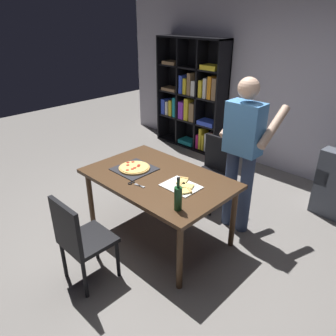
{
  "coord_description": "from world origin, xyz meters",
  "views": [
    {
      "loc": [
        2.16,
        -2.08,
        2.31
      ],
      "look_at": [
        0.0,
        0.15,
        0.8
      ],
      "focal_mm": 34.3,
      "sensor_mm": 36.0,
      "label": 1
    }
  ],
  "objects_px": {
    "kitchen_scissors": "(134,184)",
    "chair_far_side": "(213,168)",
    "dining_table": "(158,183)",
    "bookshelf": "(193,99)",
    "wine_bottle": "(178,198)",
    "person_serving_pizza": "(243,148)",
    "pepperoni_pizza_on_tray": "(134,168)",
    "chair_near_camera": "(79,237)"
  },
  "relations": [
    {
      "from": "bookshelf",
      "to": "wine_bottle",
      "type": "height_order",
      "value": "bookshelf"
    },
    {
      "from": "chair_near_camera",
      "to": "kitchen_scissors",
      "type": "distance_m",
      "value": 0.75
    },
    {
      "from": "dining_table",
      "to": "wine_bottle",
      "type": "distance_m",
      "value": 0.68
    },
    {
      "from": "chair_near_camera",
      "to": "bookshelf",
      "type": "height_order",
      "value": "bookshelf"
    },
    {
      "from": "wine_bottle",
      "to": "kitchen_scissors",
      "type": "distance_m",
      "value": 0.64
    },
    {
      "from": "kitchen_scissors",
      "to": "person_serving_pizza",
      "type": "bearing_deg",
      "value": 61.06
    },
    {
      "from": "person_serving_pizza",
      "to": "pepperoni_pizza_on_tray",
      "type": "distance_m",
      "value": 1.2
    },
    {
      "from": "bookshelf",
      "to": "wine_bottle",
      "type": "bearing_deg",
      "value": -52.1
    },
    {
      "from": "chair_far_side",
      "to": "person_serving_pizza",
      "type": "relative_size",
      "value": 0.51
    },
    {
      "from": "chair_near_camera",
      "to": "bookshelf",
      "type": "distance_m",
      "value": 3.72
    },
    {
      "from": "wine_bottle",
      "to": "kitchen_scissors",
      "type": "relative_size",
      "value": 1.6
    },
    {
      "from": "bookshelf",
      "to": "pepperoni_pizza_on_tray",
      "type": "bearing_deg",
      "value": -63.59
    },
    {
      "from": "dining_table",
      "to": "pepperoni_pizza_on_tray",
      "type": "height_order",
      "value": "pepperoni_pizza_on_tray"
    },
    {
      "from": "chair_far_side",
      "to": "person_serving_pizza",
      "type": "distance_m",
      "value": 0.75
    },
    {
      "from": "person_serving_pizza",
      "to": "kitchen_scissors",
      "type": "relative_size",
      "value": 8.88
    },
    {
      "from": "chair_near_camera",
      "to": "person_serving_pizza",
      "type": "relative_size",
      "value": 0.51
    },
    {
      "from": "chair_far_side",
      "to": "wine_bottle",
      "type": "height_order",
      "value": "wine_bottle"
    },
    {
      "from": "dining_table",
      "to": "person_serving_pizza",
      "type": "distance_m",
      "value": 0.98
    },
    {
      "from": "dining_table",
      "to": "person_serving_pizza",
      "type": "relative_size",
      "value": 0.89
    },
    {
      "from": "kitchen_scissors",
      "to": "chair_far_side",
      "type": "bearing_deg",
      "value": 87.48
    },
    {
      "from": "kitchen_scissors",
      "to": "pepperoni_pizza_on_tray",
      "type": "bearing_deg",
      "value": 139.3
    },
    {
      "from": "chair_near_camera",
      "to": "pepperoni_pizza_on_tray",
      "type": "height_order",
      "value": "chair_near_camera"
    },
    {
      "from": "wine_bottle",
      "to": "dining_table",
      "type": "bearing_deg",
      "value": 151.19
    },
    {
      "from": "chair_near_camera",
      "to": "wine_bottle",
      "type": "height_order",
      "value": "wine_bottle"
    },
    {
      "from": "dining_table",
      "to": "bookshelf",
      "type": "relative_size",
      "value": 0.8
    },
    {
      "from": "bookshelf",
      "to": "person_serving_pizza",
      "type": "height_order",
      "value": "bookshelf"
    },
    {
      "from": "dining_table",
      "to": "kitchen_scissors",
      "type": "relative_size",
      "value": 7.89
    },
    {
      "from": "chair_far_side",
      "to": "wine_bottle",
      "type": "relative_size",
      "value": 2.85
    },
    {
      "from": "kitchen_scissors",
      "to": "chair_near_camera",
      "type": "bearing_deg",
      "value": -85.48
    },
    {
      "from": "chair_far_side",
      "to": "chair_near_camera",
      "type": "bearing_deg",
      "value": -90.0
    },
    {
      "from": "chair_far_side",
      "to": "person_serving_pizza",
      "type": "bearing_deg",
      "value": -22.8
    },
    {
      "from": "bookshelf",
      "to": "person_serving_pizza",
      "type": "xyz_separation_m",
      "value": [
        2.05,
        -1.61,
        0.09
      ]
    },
    {
      "from": "dining_table",
      "to": "chair_far_side",
      "type": "xyz_separation_m",
      "value": [
        0.0,
        0.99,
        -0.17
      ]
    },
    {
      "from": "chair_near_camera",
      "to": "bookshelf",
      "type": "xyz_separation_m",
      "value": [
        -1.53,
        3.37,
        0.39
      ]
    },
    {
      "from": "bookshelf",
      "to": "pepperoni_pizza_on_tray",
      "type": "distance_m",
      "value": 2.73
    },
    {
      "from": "dining_table",
      "to": "pepperoni_pizza_on_tray",
      "type": "xyz_separation_m",
      "value": [
        -0.31,
        -0.06,
        0.09
      ]
    },
    {
      "from": "chair_far_side",
      "to": "wine_bottle",
      "type": "bearing_deg",
      "value": -66.28
    },
    {
      "from": "chair_near_camera",
      "to": "wine_bottle",
      "type": "xyz_separation_m",
      "value": [
        0.57,
        0.67,
        0.36
      ]
    },
    {
      "from": "chair_far_side",
      "to": "bookshelf",
      "type": "bearing_deg",
      "value": 137.59
    },
    {
      "from": "dining_table",
      "to": "chair_far_side",
      "type": "relative_size",
      "value": 1.73
    },
    {
      "from": "person_serving_pizza",
      "to": "pepperoni_pizza_on_tray",
      "type": "xyz_separation_m",
      "value": [
        -0.84,
        -0.83,
        -0.23
      ]
    },
    {
      "from": "chair_near_camera",
      "to": "chair_far_side",
      "type": "height_order",
      "value": "same"
    }
  ]
}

